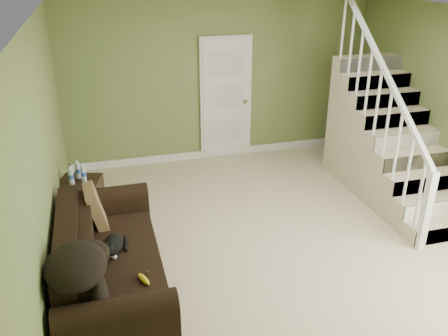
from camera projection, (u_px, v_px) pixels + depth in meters
floor at (277, 239)px, 5.78m from camera, size 5.00×5.50×0.01m
ceiling at (289, 18)px, 4.71m from camera, size 5.00×5.50×0.01m
wall_back at (219, 81)px, 7.66m from camera, size 5.00×0.04×2.60m
wall_left at (45, 164)px, 4.64m from camera, size 0.04×5.50×2.60m
baseboard_back at (220, 152)px, 8.14m from camera, size 5.00×0.04×0.12m
baseboard_left at (65, 268)px, 5.16m from camera, size 0.04×5.50×0.12m
door at (226, 99)px, 7.77m from camera, size 0.86×0.12×2.02m
staircase at (384, 146)px, 6.85m from camera, size 1.00×2.51×2.82m
sofa at (108, 271)px, 4.66m from camera, size 0.96×2.23×0.88m
side_table at (82, 201)px, 6.04m from camera, size 0.60×0.60×0.82m
cat at (113, 246)px, 4.64m from camera, size 0.29×0.51×0.24m
banana at (144, 279)px, 4.27m from camera, size 0.12×0.20×0.06m
throw_pillow at (96, 207)px, 5.15m from camera, size 0.25×0.46×0.46m
throw_blanket at (76, 266)px, 3.77m from camera, size 0.59×0.71×0.26m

